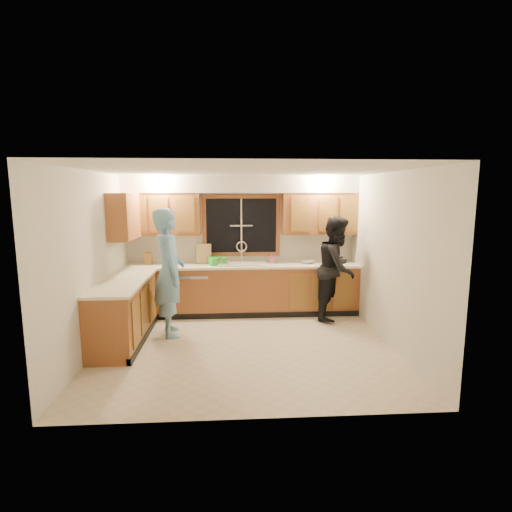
{
  "coord_description": "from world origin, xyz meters",
  "views": [
    {
      "loc": [
        -0.2,
        -5.52,
        2.2
      ],
      "look_at": [
        0.19,
        0.65,
        1.22
      ],
      "focal_mm": 28.0,
      "sensor_mm": 36.0,
      "label": 1
    }
  ],
  "objects_px": {
    "bowl": "(308,262)",
    "stove": "(113,324)",
    "sink": "(242,267)",
    "man": "(169,272)",
    "woman": "(337,268)",
    "knife_block": "(148,259)",
    "dish_crate": "(217,261)",
    "dishwasher": "(195,293)",
    "soap_bottle": "(272,258)"
  },
  "relations": [
    {
      "from": "bowl",
      "to": "stove",
      "type": "bearing_deg",
      "value": -148.49
    },
    {
      "from": "sink",
      "to": "man",
      "type": "bearing_deg",
      "value": -138.31
    },
    {
      "from": "sink",
      "to": "man",
      "type": "relative_size",
      "value": 0.43
    },
    {
      "from": "woman",
      "to": "stove",
      "type": "bearing_deg",
      "value": 143.05
    },
    {
      "from": "man",
      "to": "knife_block",
      "type": "bearing_deg",
      "value": 11.05
    },
    {
      "from": "dish_crate",
      "to": "bowl",
      "type": "distance_m",
      "value": 1.66
    },
    {
      "from": "dishwasher",
      "to": "stove",
      "type": "bearing_deg",
      "value": -117.69
    },
    {
      "from": "sink",
      "to": "soap_bottle",
      "type": "distance_m",
      "value": 0.58
    },
    {
      "from": "soap_bottle",
      "to": "sink",
      "type": "bearing_deg",
      "value": -169.06
    },
    {
      "from": "stove",
      "to": "man",
      "type": "distance_m",
      "value": 1.16
    },
    {
      "from": "stove",
      "to": "dish_crate",
      "type": "xyz_separation_m",
      "value": [
        1.34,
        1.84,
        0.54
      ]
    },
    {
      "from": "man",
      "to": "knife_block",
      "type": "distance_m",
      "value": 1.23
    },
    {
      "from": "sink",
      "to": "man",
      "type": "xyz_separation_m",
      "value": [
        -1.15,
        -1.03,
        0.12
      ]
    },
    {
      "from": "stove",
      "to": "soap_bottle",
      "type": "xyz_separation_m",
      "value": [
        2.35,
        1.93,
        0.56
      ]
    },
    {
      "from": "woman",
      "to": "dish_crate",
      "type": "distance_m",
      "value": 2.14
    },
    {
      "from": "soap_bottle",
      "to": "stove",
      "type": "bearing_deg",
      "value": -140.63
    },
    {
      "from": "dish_crate",
      "to": "bowl",
      "type": "xyz_separation_m",
      "value": [
        1.66,
        0.0,
        -0.04
      ]
    },
    {
      "from": "dishwasher",
      "to": "woman",
      "type": "relative_size",
      "value": 0.45
    },
    {
      "from": "bowl",
      "to": "soap_bottle",
      "type": "bearing_deg",
      "value": 172.43
    },
    {
      "from": "woman",
      "to": "knife_block",
      "type": "relative_size",
      "value": 8.15
    },
    {
      "from": "sink",
      "to": "dishwasher",
      "type": "relative_size",
      "value": 1.05
    },
    {
      "from": "dishwasher",
      "to": "man",
      "type": "relative_size",
      "value": 0.41
    },
    {
      "from": "woman",
      "to": "bowl",
      "type": "distance_m",
      "value": 0.6
    },
    {
      "from": "sink",
      "to": "dish_crate",
      "type": "height_order",
      "value": "sink"
    },
    {
      "from": "man",
      "to": "woman",
      "type": "bearing_deg",
      "value": -92.03
    },
    {
      "from": "knife_block",
      "to": "soap_bottle",
      "type": "relative_size",
      "value": 1.18
    },
    {
      "from": "sink",
      "to": "dish_crate",
      "type": "relative_size",
      "value": 3.04
    },
    {
      "from": "bowl",
      "to": "dishwasher",
      "type": "bearing_deg",
      "value": -179.03
    },
    {
      "from": "dish_crate",
      "to": "soap_bottle",
      "type": "bearing_deg",
      "value": 5.16
    },
    {
      "from": "stove",
      "to": "bowl",
      "type": "relative_size",
      "value": 3.89
    },
    {
      "from": "stove",
      "to": "bowl",
      "type": "xyz_separation_m",
      "value": [
        3.01,
        1.84,
        0.5
      ]
    },
    {
      "from": "dishwasher",
      "to": "woman",
      "type": "bearing_deg",
      "value": -8.57
    },
    {
      "from": "woman",
      "to": "sink",
      "type": "bearing_deg",
      "value": 107.12
    },
    {
      "from": "stove",
      "to": "sink",
      "type": "bearing_deg",
      "value": 45.39
    },
    {
      "from": "knife_block",
      "to": "bowl",
      "type": "distance_m",
      "value": 2.9
    },
    {
      "from": "woman",
      "to": "dish_crate",
      "type": "bearing_deg",
      "value": 109.52
    },
    {
      "from": "sink",
      "to": "stove",
      "type": "distance_m",
      "value": 2.6
    },
    {
      "from": "dish_crate",
      "to": "knife_block",
      "type": "bearing_deg",
      "value": 177.13
    },
    {
      "from": "dishwasher",
      "to": "stove",
      "type": "relative_size",
      "value": 0.91
    },
    {
      "from": "sink",
      "to": "dishwasher",
      "type": "xyz_separation_m",
      "value": [
        -0.85,
        -0.01,
        -0.45
      ]
    },
    {
      "from": "sink",
      "to": "bowl",
      "type": "xyz_separation_m",
      "value": [
        1.21,
        0.02,
        0.08
      ]
    },
    {
      "from": "man",
      "to": "dishwasher",
      "type": "bearing_deg",
      "value": -31.47
    },
    {
      "from": "man",
      "to": "dish_crate",
      "type": "xyz_separation_m",
      "value": [
        0.7,
        1.04,
        -0.0
      ]
    },
    {
      "from": "knife_block",
      "to": "dish_crate",
      "type": "relative_size",
      "value": 0.79
    },
    {
      "from": "soap_bottle",
      "to": "bowl",
      "type": "height_order",
      "value": "soap_bottle"
    },
    {
      "from": "stove",
      "to": "woman",
      "type": "distance_m",
      "value": 3.76
    },
    {
      "from": "stove",
      "to": "bowl",
      "type": "height_order",
      "value": "bowl"
    },
    {
      "from": "dishwasher",
      "to": "knife_block",
      "type": "bearing_deg",
      "value": 173.72
    },
    {
      "from": "stove",
      "to": "man",
      "type": "bearing_deg",
      "value": 50.95
    },
    {
      "from": "woman",
      "to": "knife_block",
      "type": "bearing_deg",
      "value": 112.47
    }
  ]
}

